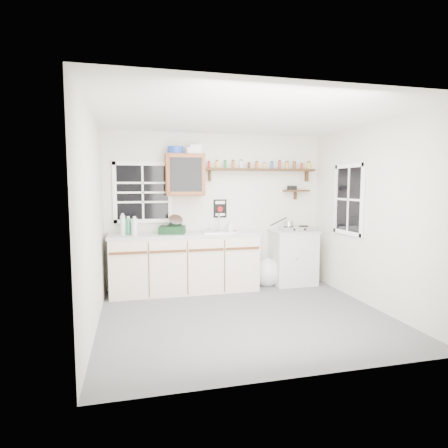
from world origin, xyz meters
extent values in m
cube|color=#5A5B5D|center=(0.00, 0.00, -0.01)|extent=(3.60, 3.20, 0.02)
cube|color=white|center=(0.00, 0.00, 2.51)|extent=(3.60, 3.20, 0.02)
cube|color=silver|center=(-1.81, 0.00, 1.25)|extent=(0.02, 3.20, 2.50)
cube|color=silver|center=(1.81, 0.00, 1.25)|extent=(0.02, 3.20, 2.50)
cube|color=silver|center=(0.00, 1.61, 1.25)|extent=(3.60, 0.02, 2.50)
cube|color=silver|center=(0.00, -1.61, 1.25)|extent=(3.60, 0.02, 2.50)
cube|color=beige|center=(-0.58, 1.30, 0.44)|extent=(2.27, 0.60, 0.88)
cube|color=#ACAFB4|center=(-0.58, 1.30, 0.90)|extent=(2.31, 0.62, 0.04)
cube|color=#5A2F17|center=(-1.44, 0.99, 0.70)|extent=(0.53, 0.02, 0.03)
cube|color=#5A2F17|center=(-0.87, 0.99, 0.70)|extent=(0.53, 0.02, 0.03)
cube|color=#5A2F17|center=(-0.30, 0.99, 0.70)|extent=(0.53, 0.02, 0.03)
cube|color=#5A2F17|center=(0.27, 0.99, 0.70)|extent=(0.53, 0.02, 0.03)
cube|color=silver|center=(1.25, 1.33, 0.44)|extent=(0.70, 0.55, 0.88)
cube|color=#ACAFB4|center=(1.25, 1.33, 0.90)|extent=(0.73, 0.57, 0.03)
cube|color=#BBBBC0|center=(-0.05, 1.30, 0.93)|extent=(0.52, 0.44, 0.03)
cylinder|color=#BBBBC0|center=(0.00, 1.46, 1.06)|extent=(0.02, 0.02, 0.28)
cylinder|color=#BBBBC0|center=(0.00, 1.40, 1.19)|extent=(0.02, 0.14, 0.02)
cube|color=brown|center=(-0.55, 1.45, 1.82)|extent=(0.60, 0.30, 0.65)
cube|color=black|center=(-0.55, 1.29, 1.82)|extent=(0.48, 0.02, 0.52)
cylinder|color=#1A39AA|center=(-0.69, 1.45, 2.21)|extent=(0.24, 0.24, 0.11)
cube|color=silver|center=(-0.39, 1.45, 2.22)|extent=(0.18, 0.15, 0.14)
cylinder|color=silver|center=(-0.48, 1.40, 2.20)|extent=(0.12, 0.12, 0.10)
cube|color=#311E0D|center=(0.73, 1.51, 1.92)|extent=(1.91, 0.18, 0.04)
cube|color=#311E0D|center=(-0.13, 1.55, 1.82)|extent=(0.03, 0.10, 0.18)
cube|color=#311E0D|center=(1.58, 1.55, 1.82)|extent=(0.03, 0.10, 0.18)
cylinder|color=red|center=(-0.15, 1.51, 1.99)|extent=(0.04, 0.04, 0.10)
cylinder|color=black|center=(-0.15, 1.51, 2.04)|extent=(0.04, 0.04, 0.02)
cylinder|color=gold|center=(-0.02, 1.51, 1.99)|extent=(0.05, 0.05, 0.11)
cylinder|color=black|center=(-0.02, 1.51, 2.06)|extent=(0.05, 0.05, 0.02)
cylinder|color=#267226|center=(0.12, 1.51, 2.00)|extent=(0.05, 0.05, 0.11)
cylinder|color=black|center=(0.12, 1.51, 2.06)|extent=(0.04, 0.04, 0.02)
cylinder|color=#99591E|center=(0.25, 1.51, 2.00)|extent=(0.05, 0.05, 0.12)
cylinder|color=black|center=(0.25, 1.51, 2.07)|extent=(0.04, 0.04, 0.02)
cylinder|color=silver|center=(0.39, 1.51, 2.00)|extent=(0.05, 0.05, 0.13)
cylinder|color=black|center=(0.39, 1.51, 2.07)|extent=(0.05, 0.05, 0.02)
cylinder|color=#4C2614|center=(0.52, 1.51, 1.98)|extent=(0.05, 0.05, 0.09)
cylinder|color=black|center=(0.52, 1.51, 2.03)|extent=(0.04, 0.04, 0.02)
cylinder|color=#B24C19|center=(0.66, 1.51, 1.99)|extent=(0.05, 0.05, 0.11)
cylinder|color=black|center=(0.66, 1.51, 2.06)|extent=(0.05, 0.05, 0.02)
cylinder|color=gold|center=(0.79, 1.51, 1.98)|extent=(0.04, 0.04, 0.09)
cylinder|color=black|center=(0.79, 1.51, 2.03)|extent=(0.04, 0.04, 0.02)
cylinder|color=#334C8C|center=(0.93, 1.51, 1.99)|extent=(0.05, 0.05, 0.11)
cylinder|color=black|center=(0.93, 1.51, 2.06)|extent=(0.05, 0.05, 0.02)
cylinder|color=maroon|center=(1.06, 1.51, 2.00)|extent=(0.05, 0.05, 0.13)
cylinder|color=black|center=(1.06, 1.51, 2.07)|extent=(0.04, 0.04, 0.02)
cylinder|color=#BF8C3F|center=(1.20, 1.51, 2.00)|extent=(0.05, 0.05, 0.11)
cylinder|color=black|center=(1.20, 1.51, 2.06)|extent=(0.05, 0.05, 0.02)
cylinder|color=brown|center=(1.33, 1.51, 1.99)|extent=(0.06, 0.06, 0.11)
cylinder|color=black|center=(1.33, 1.51, 2.06)|extent=(0.05, 0.05, 0.02)
cylinder|color=red|center=(1.47, 1.51, 1.98)|extent=(0.04, 0.04, 0.08)
cylinder|color=black|center=(1.47, 1.51, 2.03)|extent=(0.04, 0.04, 0.02)
cylinder|color=gold|center=(1.60, 1.51, 2.00)|extent=(0.06, 0.06, 0.12)
cylinder|color=black|center=(1.60, 1.51, 2.06)|extent=(0.05, 0.05, 0.02)
cube|color=#311E0D|center=(1.38, 1.52, 1.57)|extent=(0.45, 0.15, 0.03)
cube|color=#311E0D|center=(1.38, 1.56, 1.49)|extent=(0.03, 0.08, 0.14)
cube|color=black|center=(1.30, 1.52, 1.62)|extent=(0.14, 0.10, 0.07)
cube|color=black|center=(0.05, 1.59, 1.28)|extent=(0.22, 0.01, 0.30)
cube|color=white|center=(0.05, 1.58, 1.38)|extent=(0.16, 0.00, 0.05)
cylinder|color=#A50C0C|center=(0.05, 1.58, 1.27)|extent=(0.09, 0.01, 0.09)
cube|color=white|center=(0.05, 1.58, 1.18)|extent=(0.16, 0.00, 0.04)
cube|color=black|center=(-1.20, 1.59, 1.55)|extent=(0.85, 0.02, 0.90)
cube|color=white|center=(-1.20, 1.59, 1.55)|extent=(0.93, 0.03, 0.98)
cube|color=black|center=(1.79, 0.55, 1.45)|extent=(0.02, 0.70, 1.00)
cube|color=white|center=(1.79, 0.55, 1.45)|extent=(0.03, 0.78, 1.08)
cylinder|color=silver|center=(-1.51, 1.34, 1.07)|extent=(0.07, 0.07, 0.29)
cylinder|color=silver|center=(-1.51, 1.34, 1.23)|extent=(0.04, 0.04, 0.03)
cylinder|color=#277749|center=(-1.43, 1.34, 1.04)|extent=(0.08, 0.08, 0.25)
cylinder|color=silver|center=(-1.43, 1.34, 1.18)|extent=(0.04, 0.04, 0.03)
cylinder|color=silver|center=(-1.34, 1.25, 1.05)|extent=(0.09, 0.09, 0.25)
cylinder|color=silver|center=(-1.34, 1.25, 1.19)|extent=(0.05, 0.05, 0.03)
cube|color=black|center=(-0.77, 1.32, 0.98)|extent=(0.45, 0.38, 0.12)
cylinder|color=#BBBBC0|center=(-0.72, 1.32, 1.09)|extent=(0.24, 0.26, 0.23)
imported|color=silver|center=(0.20, 1.49, 1.01)|extent=(0.08, 0.08, 0.17)
cube|color=maroon|center=(0.17, 1.32, 0.93)|extent=(0.15, 0.13, 0.02)
cube|color=#BBBBC0|center=(1.29, 1.31, 0.94)|extent=(0.54, 0.30, 0.07)
cylinder|color=black|center=(1.16, 1.31, 0.98)|extent=(0.16, 0.16, 0.01)
cylinder|color=black|center=(1.42, 1.31, 0.98)|extent=(0.16, 0.16, 0.01)
cylinder|color=#BBBBC0|center=(1.16, 1.31, 1.02)|extent=(0.15, 0.15, 0.09)
cylinder|color=black|center=(1.01, 1.38, 1.06)|extent=(0.29, 0.03, 0.15)
ellipsoid|color=silver|center=(0.80, 1.34, 0.21)|extent=(0.44, 0.40, 0.46)
cone|color=silver|center=(0.82, 1.34, 0.42)|extent=(0.13, 0.13, 0.13)
camera|label=1|loc=(-1.36, -4.44, 1.65)|focal=30.00mm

